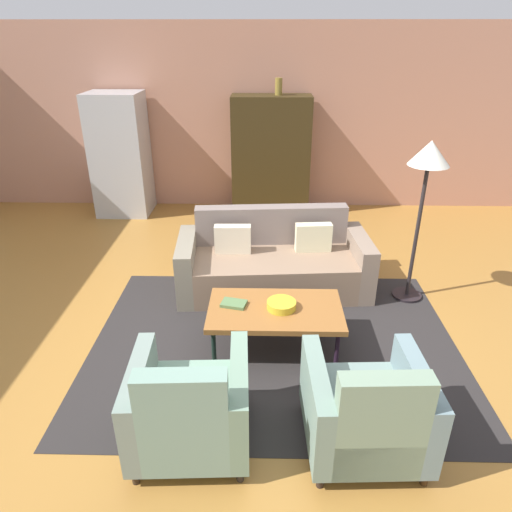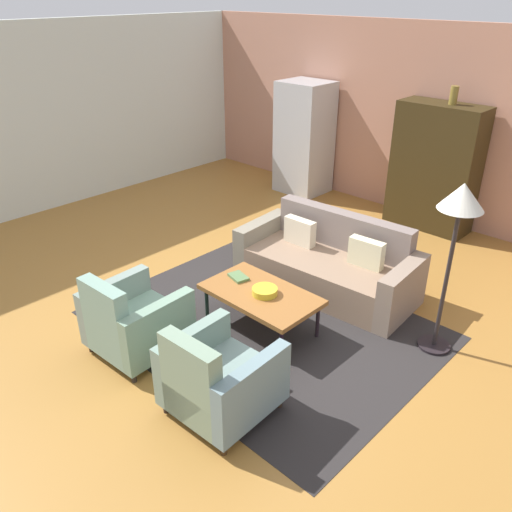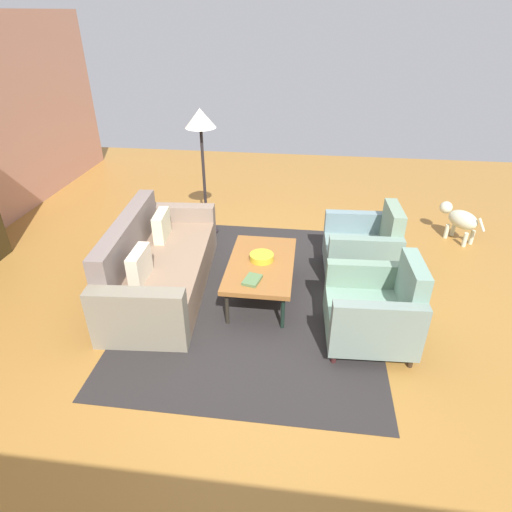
{
  "view_description": "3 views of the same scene",
  "coord_description": "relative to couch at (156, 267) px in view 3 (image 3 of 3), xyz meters",
  "views": [
    {
      "loc": [
        0.04,
        -3.59,
        2.67
      ],
      "look_at": [
        -0.05,
        0.35,
        0.74
      ],
      "focal_mm": 32.52,
      "sensor_mm": 36.0,
      "label": 1
    },
    {
      "loc": [
        3.26,
        -3.41,
        3.21
      ],
      "look_at": [
        -0.01,
        -0.0,
        0.77
      ],
      "focal_mm": 36.72,
      "sensor_mm": 36.0,
      "label": 2
    },
    {
      "loc": [
        -3.74,
        -0.52,
        2.77
      ],
      "look_at": [
        0.1,
        -0.03,
        0.52
      ],
      "focal_mm": 29.72,
      "sensor_mm": 36.0,
      "label": 3
    }
  ],
  "objects": [
    {
      "name": "dog",
      "position": [
        1.69,
        -3.72,
        0.03
      ],
      "size": [
        0.59,
        0.49,
        0.48
      ],
      "rotation": [
        0.0,
        0.0,
        0.66
      ],
      "color": "beige",
      "rests_on": "ground"
    },
    {
      "name": "area_rug",
      "position": [
        0.01,
        -1.14,
        -0.28
      ],
      "size": [
        3.4,
        2.6,
        0.01
      ],
      "primitive_type": "cube",
      "color": "#292625",
      "rests_on": "ground"
    },
    {
      "name": "couch",
      "position": [
        0.0,
        0.0,
        0.0
      ],
      "size": [
        2.16,
        1.06,
        0.86
      ],
      "rotation": [
        0.0,
        0.0,
        3.22
      ],
      "color": "#866B54",
      "rests_on": "ground"
    },
    {
      "name": "book_stack",
      "position": [
        -0.37,
        -1.14,
        0.16
      ],
      "size": [
        0.25,
        0.19,
        0.03
      ],
      "color": "#537345",
      "rests_on": "coffee_table"
    },
    {
      "name": "coffee_table",
      "position": [
        0.01,
        -1.19,
        0.1
      ],
      "size": [
        1.2,
        0.7,
        0.43
      ],
      "color": "black",
      "rests_on": "ground"
    },
    {
      "name": "ground_plane",
      "position": [
        -0.12,
        -1.11,
        -0.29
      ],
      "size": [
        11.18,
        11.18,
        0.0
      ],
      "primitive_type": "plane",
      "color": "#A16E2F"
    },
    {
      "name": "armchair_left",
      "position": [
        -0.59,
        -2.35,
        0.06
      ],
      "size": [
        0.84,
        0.84,
        0.88
      ],
      "rotation": [
        0.0,
        0.0,
        0.05
      ],
      "color": "#3B191A",
      "rests_on": "ground"
    },
    {
      "name": "fruit_bowl",
      "position": [
        0.06,
        -1.19,
        0.18
      ],
      "size": [
        0.26,
        0.26,
        0.07
      ],
      "primitive_type": "cylinder",
      "color": "gold",
      "rests_on": "coffee_table"
    },
    {
      "name": "armchair_right",
      "position": [
        0.61,
        -2.35,
        0.06
      ],
      "size": [
        0.84,
        0.84,
        0.88
      ],
      "rotation": [
        0.0,
        0.0,
        0.04
      ],
      "color": "#341E20",
      "rests_on": "ground"
    },
    {
      "name": "floor_lamp",
      "position": [
        1.49,
        -0.23,
        1.16
      ],
      "size": [
        0.4,
        0.4,
        1.72
      ],
      "color": "black",
      "rests_on": "ground"
    }
  ]
}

